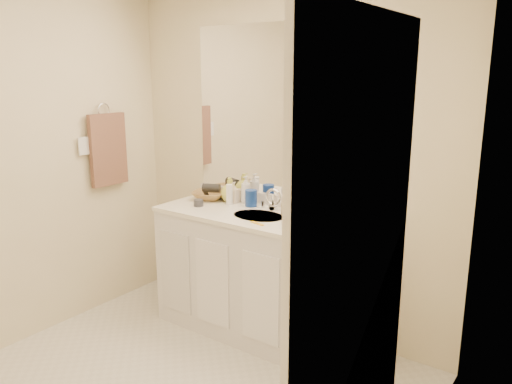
{
  "coord_description": "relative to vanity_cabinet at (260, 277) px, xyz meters",
  "views": [
    {
      "loc": [
        1.87,
        -1.65,
        1.82
      ],
      "look_at": [
        0.0,
        0.97,
        1.05
      ],
      "focal_mm": 35.0,
      "sensor_mm": 36.0,
      "label": 1
    }
  ],
  "objects": [
    {
      "name": "vanity_cabinet",
      "position": [
        0.0,
        0.0,
        0.0
      ],
      "size": [
        1.5,
        0.55,
        0.85
      ],
      "primitive_type": "cube",
      "color": "white",
      "rests_on": "floor"
    },
    {
      "name": "wall_back",
      "position": [
        0.0,
        0.28,
        0.77
      ],
      "size": [
        2.6,
        0.02,
        2.4
      ],
      "primitive_type": "cube",
      "color": "#F3E5BE",
      "rests_on": "floor"
    },
    {
      "name": "dark_jar",
      "position": [
        -0.5,
        -0.07,
        0.48
      ],
      "size": [
        0.08,
        0.08,
        0.05
      ],
      "primitive_type": "cylinder",
      "rotation": [
        0.0,
        0.0,
        -0.09
      ],
      "color": "#3A3A42",
      "rests_on": "countertop"
    },
    {
      "name": "soap_bottle_white",
      "position": [
        -0.28,
        0.21,
        0.56
      ],
      "size": [
        0.08,
        0.08,
        0.2
      ],
      "primitive_type": "imported",
      "rotation": [
        0.0,
        0.0,
        0.08
      ],
      "color": "white",
      "rests_on": "countertop"
    },
    {
      "name": "extra_white_bottle",
      "position": [
        -0.34,
        0.09,
        0.53
      ],
      "size": [
        0.05,
        0.05,
        0.15
      ],
      "primitive_type": "cylinder",
      "rotation": [
        0.0,
        0.0,
        0.17
      ],
      "color": "white",
      "rests_on": "countertop"
    },
    {
      "name": "backsplash",
      "position": [
        0.0,
        0.26,
        0.5
      ],
      "size": [
        1.52,
        0.03,
        0.08
      ],
      "primitive_type": "cube",
      "color": "white",
      "rests_on": "countertop"
    },
    {
      "name": "wall_left",
      "position": [
        -1.3,
        -1.02,
        0.77
      ],
      "size": [
        0.02,
        2.6,
        2.4
      ],
      "primitive_type": "cube",
      "color": "#F3E5BE",
      "rests_on": "floor"
    },
    {
      "name": "door",
      "position": [
        1.29,
        -1.32,
        0.57
      ],
      "size": [
        0.02,
        0.82,
        2.0
      ],
      "primitive_type": "cube",
      "color": "white",
      "rests_on": "floor"
    },
    {
      "name": "toothbrush",
      "position": [
        0.15,
        0.1,
        0.6
      ],
      "size": [
        0.01,
        0.04,
        0.2
      ],
      "primitive_type": "cylinder",
      "rotation": [
        0.14,
        0.0,
        -0.12
      ],
      "color": "#FF436F",
      "rests_on": "tan_cup"
    },
    {
      "name": "clear_pump_bottle",
      "position": [
        0.49,
        0.13,
        0.55
      ],
      "size": [
        0.08,
        0.08,
        0.19
      ],
      "primitive_type": "cylinder",
      "rotation": [
        0.0,
        0.0,
        -0.08
      ],
      "color": "silver",
      "rests_on": "countertop"
    },
    {
      "name": "soap_bottle_yellow",
      "position": [
        -0.4,
        0.18,
        0.55
      ],
      "size": [
        0.18,
        0.18,
        0.18
      ],
      "primitive_type": "imported",
      "rotation": [
        0.0,
        0.0,
        0.3
      ],
      "color": "#D8DB55",
      "rests_on": "countertop"
    },
    {
      "name": "mirror",
      "position": [
        0.0,
        0.27,
        1.14
      ],
      "size": [
        1.48,
        0.01,
        1.2
      ],
      "primitive_type": "cube",
      "color": "white",
      "rests_on": "wall_back"
    },
    {
      "name": "faucet",
      "position": [
        0.0,
        0.16,
        0.51
      ],
      "size": [
        0.02,
        0.02,
        0.11
      ],
      "primitive_type": "cylinder",
      "color": "silver",
      "rests_on": "countertop"
    },
    {
      "name": "wall_right",
      "position": [
        1.3,
        -1.02,
        0.77
      ],
      "size": [
        0.02,
        2.6,
        2.4
      ],
      "primitive_type": "cube",
      "color": "#F3E5BE",
      "rests_on": "floor"
    },
    {
      "name": "sink_basin",
      "position": [
        0.0,
        -0.02,
        0.44
      ],
      "size": [
        0.37,
        0.37,
        0.02
      ],
      "primitive_type": "cylinder",
      "color": "silver",
      "rests_on": "countertop"
    },
    {
      "name": "towel_ring",
      "position": [
        -1.27,
        -0.25,
        1.12
      ],
      "size": [
        0.01,
        0.11,
        0.11
      ],
      "primitive_type": "torus",
      "rotation": [
        0.0,
        1.57,
        0.0
      ],
      "color": "silver",
      "rests_on": "wall_left"
    },
    {
      "name": "orange_comb",
      "position": [
        0.1,
        -0.18,
        0.46
      ],
      "size": [
        0.12,
        0.05,
        0.0
      ],
      "primitive_type": "cube",
      "rotation": [
        0.0,
        0.0,
        -0.26
      ],
      "color": "yellow",
      "rests_on": "countertop"
    },
    {
      "name": "tan_cup",
      "position": [
        0.14,
        0.1,
        0.5
      ],
      "size": [
        0.08,
        0.08,
        0.09
      ],
      "primitive_type": "cylinder",
      "rotation": [
        0.0,
        0.0,
        -0.37
      ],
      "color": "beige",
      "rests_on": "countertop"
    },
    {
      "name": "green_soap",
      "position": [
        0.41,
        -0.1,
        0.48
      ],
      "size": [
        0.08,
        0.06,
        0.03
      ],
      "primitive_type": "cube",
      "rotation": [
        0.0,
        0.0,
        -0.12
      ],
      "color": "#99BA2D",
      "rests_on": "soap_dish"
    },
    {
      "name": "mouthwash_bottle",
      "position": [
        0.29,
        0.06,
        0.56
      ],
      "size": [
        0.1,
        0.1,
        0.2
      ],
      "primitive_type": "cylinder",
      "rotation": [
        0.0,
        0.0,
        0.19
      ],
      "color": "#0A7282",
      "rests_on": "countertop"
    },
    {
      "name": "soap_dish",
      "position": [
        0.41,
        -0.1,
        0.46
      ],
      "size": [
        0.12,
        0.11,
        0.01
      ],
      "primitive_type": "cube",
      "rotation": [
        0.0,
        0.0,
        -0.15
      ],
      "color": "silver",
      "rests_on": "countertop"
    },
    {
      "name": "hair_dryer",
      "position": [
        -0.55,
        0.13,
        0.54
      ],
      "size": [
        0.15,
        0.11,
        0.07
      ],
      "primitive_type": "cylinder",
      "rotation": [
        0.0,
        1.57,
        0.4
      ],
      "color": "black",
      "rests_on": "wicker_basket"
    },
    {
      "name": "blue_mug",
      "position": [
        -0.19,
        0.15,
        0.51
      ],
      "size": [
        0.1,
        0.1,
        0.12
      ],
      "primitive_type": "cylinder",
      "rotation": [
        0.0,
        0.0,
        0.16
      ],
      "color": "#153995",
      "rests_on": "countertop"
    },
    {
      "name": "switch_plate",
      "position": [
        -1.27,
        -0.45,
        0.88
      ],
      "size": [
        0.01,
        0.08,
        0.13
      ],
      "primitive_type": "cube",
      "color": "white",
      "rests_on": "wall_left"
    },
    {
      "name": "countertop",
      "position": [
        0.0,
        0.0,
        0.44
      ],
      "size": [
        1.52,
        0.57,
        0.03
      ],
      "primitive_type": "cube",
      "color": "white",
      "rests_on": "vanity_cabinet"
    },
    {
      "name": "hand_towel",
      "position": [
        -1.25,
        -0.25,
        0.82
      ],
      "size": [
        0.04,
        0.32,
        0.55
      ],
      "primitive_type": "cube",
      "color": "brown",
      "rests_on": "towel_ring"
    },
    {
      "name": "soap_bottle_cream",
      "position": [
        -0.35,
        0.17,
        0.53
      ],
      "size": [
        0.08,
        0.08,
        0.15
      ],
      "primitive_type": "imported",
      "rotation": [
        0.0,
        0.0,
        0.12
      ],
      "color": "#FFEBCF",
      "rests_on": "countertop"
    },
    {
      "name": "wicker_basket",
      "position": [
        -0.57,
        0.13,
        0.49
      ],
      "size": [
        0.33,
        0.33,
        0.06
      ],
      "primitive_type": "imported",
      "rotation": [
        0.0,
        0.0,
        0.39
      ],
      "color": "olive",
      "rests_on": "countertop"
    }
  ]
}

